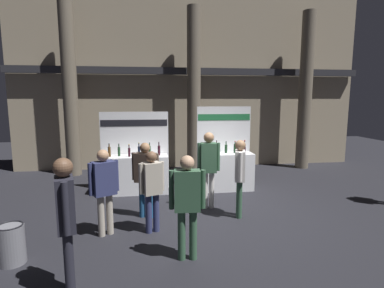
{
  "coord_description": "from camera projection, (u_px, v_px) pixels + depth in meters",
  "views": [
    {
      "loc": [
        -1.47,
        -6.43,
        2.55
      ],
      "look_at": [
        -0.49,
        0.82,
        1.46
      ],
      "focal_mm": 28.22,
      "sensor_mm": 36.0,
      "label": 1
    }
  ],
  "objects": [
    {
      "name": "ground_plane",
      "position": [
        218.0,
        212.0,
        6.87
      ],
      "size": [
        25.44,
        25.44,
        0.0
      ],
      "primitive_type": "plane",
      "color": "black"
    },
    {
      "name": "hall_colonnade",
      "position": [
        191.0,
        82.0,
        11.05
      ],
      "size": [
        12.72,
        1.2,
        6.44
      ],
      "color": "gray",
      "rests_on": "ground_plane"
    },
    {
      "name": "exhibitor_booth_0",
      "position": [
        135.0,
        171.0,
        8.25
      ],
      "size": [
        1.87,
        0.66,
        2.2
      ],
      "color": "white",
      "rests_on": "ground_plane"
    },
    {
      "name": "exhibitor_booth_1",
      "position": [
        226.0,
        168.0,
        8.55
      ],
      "size": [
        1.56,
        0.66,
        2.34
      ],
      "color": "white",
      "rests_on": "ground_plane"
    },
    {
      "name": "trash_bin",
      "position": [
        11.0,
        244.0,
        4.68
      ],
      "size": [
        0.4,
        0.4,
        0.64
      ],
      "color": "slate",
      "rests_on": "ground_plane"
    },
    {
      "name": "visitor_0",
      "position": [
        66.0,
        214.0,
        3.83
      ],
      "size": [
        0.31,
        0.52,
        1.83
      ],
      "rotation": [
        0.0,
        0.0,
        1.86
      ],
      "color": "#23232D",
      "rests_on": "ground_plane"
    },
    {
      "name": "visitor_1",
      "position": [
        240.0,
        172.0,
        6.47
      ],
      "size": [
        0.29,
        0.52,
        1.69
      ],
      "rotation": [
        0.0,
        0.0,
        1.32
      ],
      "color": "#33563D",
      "rests_on": "ground_plane"
    },
    {
      "name": "visitor_2",
      "position": [
        152.0,
        185.0,
        5.71
      ],
      "size": [
        0.48,
        0.36,
        1.59
      ],
      "rotation": [
        0.0,
        0.0,
        0.38
      ],
      "color": "navy",
      "rests_on": "ground_plane"
    },
    {
      "name": "visitor_4",
      "position": [
        209.0,
        163.0,
        6.97
      ],
      "size": [
        0.52,
        0.28,
        1.8
      ],
      "rotation": [
        0.0,
        0.0,
        3.05
      ],
      "color": "silver",
      "rests_on": "ground_plane"
    },
    {
      "name": "visitor_6",
      "position": [
        187.0,
        199.0,
        4.71
      ],
      "size": [
        0.57,
        0.25,
        1.69
      ],
      "rotation": [
        0.0,
        0.0,
        3.08
      ],
      "color": "#33563D",
      "rests_on": "ground_plane"
    },
    {
      "name": "visitor_8",
      "position": [
        104.0,
        184.0,
        5.58
      ],
      "size": [
        0.51,
        0.42,
        1.64
      ],
      "rotation": [
        0.0,
        0.0,
        3.65
      ],
      "color": "#ADA393",
      "rests_on": "ground_plane"
    },
    {
      "name": "visitor_9",
      "position": [
        145.0,
        173.0,
        6.43
      ],
      "size": [
        0.58,
        0.38,
        1.64
      ],
      "rotation": [
        0.0,
        0.0,
        2.78
      ],
      "color": "navy",
      "rests_on": "ground_plane"
    }
  ]
}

